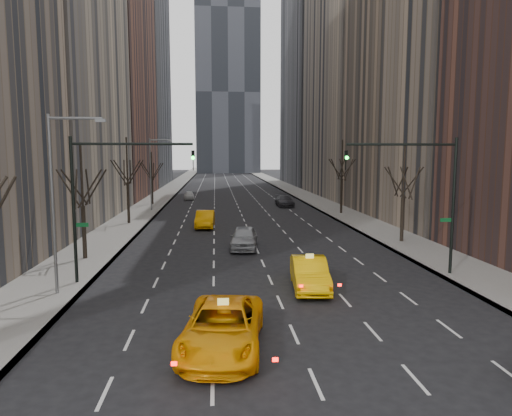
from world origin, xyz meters
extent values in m
plane|color=black|center=(0.00, 0.00, 0.00)|extent=(400.00, 400.00, 0.00)
cube|color=slate|center=(-12.25, 70.00, 0.07)|extent=(4.50, 320.00, 0.15)
cube|color=slate|center=(12.25, 70.00, 0.07)|extent=(4.50, 320.00, 0.15)
cube|color=brown|center=(-21.50, 66.00, 22.00)|extent=(14.00, 28.00, 44.00)
cube|color=#5C5D61|center=(-21.50, 96.00, 30.00)|extent=(14.00, 30.00, 60.00)
cube|color=tan|center=(21.50, 64.00, 25.00)|extent=(14.00, 28.00, 50.00)
cube|color=#5C5D61|center=(21.50, 95.00, 29.00)|extent=(14.00, 30.00, 58.00)
cube|color=black|center=(2.00, 170.00, 60.00)|extent=(24.00, 24.00, 120.00)
cylinder|color=black|center=(-12.00, 18.00, 1.93)|extent=(0.28, 0.28, 3.57)
cylinder|color=black|center=(-12.00, 18.00, 5.84)|extent=(0.16, 0.16, 4.25)
cylinder|color=black|center=(-11.85, 18.85, 4.95)|extent=(0.42, 1.80, 2.52)
cylinder|color=black|center=(-11.19, 18.29, 4.95)|extent=(1.74, 0.72, 2.52)
cylinder|color=black|center=(-11.34, 17.45, 4.95)|extent=(1.46, 1.25, 2.52)
cylinder|color=black|center=(-12.15, 17.15, 4.95)|extent=(0.42, 1.80, 2.52)
cylinder|color=black|center=(-12.81, 17.71, 4.95)|extent=(1.74, 0.72, 2.52)
cylinder|color=black|center=(-12.66, 18.55, 4.95)|extent=(1.46, 1.25, 2.52)
cylinder|color=black|center=(-12.00, 34.00, 2.15)|extent=(0.28, 0.28, 3.99)
cylinder|color=black|center=(-12.00, 34.00, 6.52)|extent=(0.16, 0.16, 4.75)
cylinder|color=black|center=(-11.85, 34.85, 5.37)|extent=(0.42, 1.80, 2.52)
cylinder|color=black|center=(-11.19, 34.29, 5.37)|extent=(1.74, 0.72, 2.52)
cylinder|color=black|center=(-11.34, 33.45, 5.37)|extent=(1.46, 1.25, 2.52)
cylinder|color=black|center=(-12.15, 33.15, 5.37)|extent=(0.42, 1.80, 2.52)
cylinder|color=black|center=(-12.81, 33.71, 5.37)|extent=(1.74, 0.72, 2.52)
cylinder|color=black|center=(-12.66, 34.55, 5.37)|extent=(1.46, 1.25, 2.52)
cylinder|color=black|center=(-12.00, 52.00, 1.83)|extent=(0.28, 0.28, 3.36)
cylinder|color=black|center=(-12.00, 52.00, 5.51)|extent=(0.16, 0.16, 4.00)
cylinder|color=black|center=(-11.85, 52.85, 4.74)|extent=(0.42, 1.80, 2.52)
cylinder|color=black|center=(-11.19, 52.29, 4.74)|extent=(1.74, 0.72, 2.52)
cylinder|color=black|center=(-11.34, 51.45, 4.74)|extent=(1.46, 1.25, 2.52)
cylinder|color=black|center=(-12.15, 51.15, 4.74)|extent=(0.42, 1.80, 2.52)
cylinder|color=black|center=(-12.81, 51.71, 4.74)|extent=(1.74, 0.72, 2.52)
cylinder|color=black|center=(-12.66, 52.55, 4.74)|extent=(1.46, 1.25, 2.52)
cylinder|color=black|center=(12.00, 22.00, 1.93)|extent=(0.28, 0.28, 3.57)
cylinder|color=black|center=(12.00, 22.00, 5.84)|extent=(0.16, 0.16, 4.25)
cylinder|color=black|center=(12.15, 22.85, 4.95)|extent=(0.42, 1.80, 2.52)
cylinder|color=black|center=(12.81, 22.29, 4.95)|extent=(1.74, 0.72, 2.52)
cylinder|color=black|center=(12.66, 21.45, 4.95)|extent=(1.46, 1.25, 2.52)
cylinder|color=black|center=(11.85, 21.15, 4.95)|extent=(0.42, 1.80, 2.52)
cylinder|color=black|center=(11.19, 21.71, 4.95)|extent=(1.74, 0.72, 2.52)
cylinder|color=black|center=(11.34, 22.55, 4.95)|extent=(1.46, 1.25, 2.52)
cylinder|color=black|center=(12.00, 40.00, 2.15)|extent=(0.28, 0.28, 3.99)
cylinder|color=black|center=(12.00, 40.00, 6.52)|extent=(0.16, 0.16, 4.75)
cylinder|color=black|center=(12.15, 40.85, 5.37)|extent=(0.42, 1.80, 2.52)
cylinder|color=black|center=(12.81, 40.29, 5.37)|extent=(1.74, 0.72, 2.52)
cylinder|color=black|center=(12.66, 39.45, 5.37)|extent=(1.46, 1.25, 2.52)
cylinder|color=black|center=(11.85, 39.15, 5.37)|extent=(0.42, 1.80, 2.52)
cylinder|color=black|center=(11.19, 39.71, 5.37)|extent=(1.74, 0.72, 2.52)
cylinder|color=black|center=(11.34, 40.55, 5.37)|extent=(1.46, 1.25, 2.52)
cylinder|color=black|center=(-10.80, 12.00, 4.15)|extent=(0.18, 0.18, 8.00)
cylinder|color=black|center=(-7.55, 12.00, 7.75)|extent=(6.50, 0.14, 0.14)
imported|color=black|center=(-4.30, 12.00, 6.85)|extent=(0.18, 0.22, 1.10)
sphere|color=#0CFF33|center=(-4.30, 11.82, 7.00)|extent=(0.20, 0.20, 0.20)
cube|color=#0C5926|center=(-10.40, 12.00, 3.35)|extent=(0.70, 0.04, 0.22)
cylinder|color=black|center=(10.80, 12.00, 4.15)|extent=(0.18, 0.18, 8.00)
cylinder|color=black|center=(7.55, 12.00, 7.75)|extent=(6.50, 0.14, 0.14)
imported|color=black|center=(4.30, 12.00, 6.85)|extent=(0.18, 0.22, 1.10)
sphere|color=#0CFF33|center=(4.30, 11.82, 7.00)|extent=(0.20, 0.20, 0.20)
cube|color=#0C5926|center=(10.40, 12.00, 3.35)|extent=(0.70, 0.04, 0.22)
cylinder|color=slate|center=(-11.20, 10.00, 4.65)|extent=(0.16, 0.16, 9.00)
cylinder|color=slate|center=(-9.90, 10.00, 8.95)|extent=(2.60, 0.14, 0.14)
cube|color=slate|center=(-8.70, 10.00, 8.85)|extent=(0.50, 0.22, 0.15)
cylinder|color=slate|center=(-11.20, 45.00, 4.65)|extent=(0.16, 0.16, 9.00)
cylinder|color=slate|center=(-9.90, 45.00, 8.95)|extent=(2.60, 0.14, 0.14)
cube|color=slate|center=(-8.70, 45.00, 8.85)|extent=(0.50, 0.22, 0.15)
imported|color=#FFA105|center=(-2.88, 2.82, 0.85)|extent=(3.63, 6.46, 1.71)
imported|color=#FFBC05|center=(1.89, 10.09, 0.84)|extent=(2.25, 5.26, 1.69)
imported|color=gray|center=(-0.94, 20.85, 0.85)|extent=(2.54, 5.18, 1.70)
imported|color=orange|center=(-4.13, 31.39, 0.83)|extent=(1.95, 5.08, 1.65)
imported|color=#2D2D32|center=(6.44, 48.78, 0.75)|extent=(2.19, 5.23, 1.51)
imported|color=silver|center=(-7.27, 59.47, 0.67)|extent=(1.78, 4.00, 1.34)
camera|label=1|loc=(-3.10, -13.41, 7.20)|focal=32.00mm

